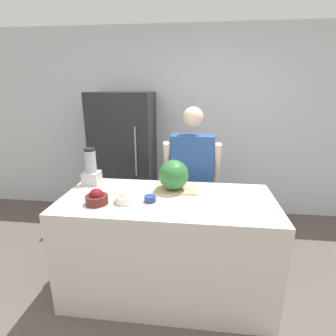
{
  "coord_description": "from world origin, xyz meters",
  "views": [
    {
      "loc": [
        0.24,
        -1.6,
        1.82
      ],
      "look_at": [
        0.0,
        0.45,
        1.18
      ],
      "focal_mm": 28.0,
      "sensor_mm": 36.0,
      "label": 1
    }
  ],
  "objects_px": {
    "bowl_cream": "(126,198)",
    "bowl_small_blue": "(150,199)",
    "refrigerator": "(125,158)",
    "blender": "(91,169)",
    "bowl_cherries": "(97,198)",
    "person": "(191,181)",
    "watermelon": "(174,175)"
  },
  "relations": [
    {
      "from": "bowl_cream",
      "to": "person",
      "type": "bearing_deg",
      "value": 59.39
    },
    {
      "from": "refrigerator",
      "to": "blender",
      "type": "height_order",
      "value": "refrigerator"
    },
    {
      "from": "person",
      "to": "bowl_cream",
      "type": "bearing_deg",
      "value": -120.61
    },
    {
      "from": "refrigerator",
      "to": "blender",
      "type": "xyz_separation_m",
      "value": [
        0.0,
        -1.13,
        0.19
      ]
    },
    {
      "from": "refrigerator",
      "to": "bowl_cream",
      "type": "relative_size",
      "value": 10.08
    },
    {
      "from": "person",
      "to": "watermelon",
      "type": "height_order",
      "value": "person"
    },
    {
      "from": "blender",
      "to": "bowl_cherries",
      "type": "bearing_deg",
      "value": -63.58
    },
    {
      "from": "watermelon",
      "to": "bowl_small_blue",
      "type": "relative_size",
      "value": 2.81
    },
    {
      "from": "bowl_cherries",
      "to": "bowl_small_blue",
      "type": "xyz_separation_m",
      "value": [
        0.41,
        0.09,
        -0.03
      ]
    },
    {
      "from": "refrigerator",
      "to": "bowl_small_blue",
      "type": "bearing_deg",
      "value": -66.94
    },
    {
      "from": "refrigerator",
      "to": "person",
      "type": "bearing_deg",
      "value": -34.94
    },
    {
      "from": "bowl_small_blue",
      "to": "refrigerator",
      "type": "bearing_deg",
      "value": 113.06
    },
    {
      "from": "person",
      "to": "watermelon",
      "type": "bearing_deg",
      "value": -104.87
    },
    {
      "from": "watermelon",
      "to": "bowl_cherries",
      "type": "relative_size",
      "value": 1.51
    },
    {
      "from": "bowl_cream",
      "to": "blender",
      "type": "xyz_separation_m",
      "value": [
        -0.44,
        0.37,
        0.11
      ]
    },
    {
      "from": "person",
      "to": "blender",
      "type": "distance_m",
      "value": 1.08
    },
    {
      "from": "watermelon",
      "to": "bowl_cream",
      "type": "relative_size",
      "value": 1.54
    },
    {
      "from": "person",
      "to": "watermelon",
      "type": "relative_size",
      "value": 6.08
    },
    {
      "from": "person",
      "to": "bowl_small_blue",
      "type": "height_order",
      "value": "person"
    },
    {
      "from": "person",
      "to": "watermelon",
      "type": "distance_m",
      "value": 0.62
    },
    {
      "from": "watermelon",
      "to": "bowl_cherries",
      "type": "distance_m",
      "value": 0.68
    },
    {
      "from": "person",
      "to": "bowl_small_blue",
      "type": "xyz_separation_m",
      "value": [
        -0.31,
        -0.82,
        0.13
      ]
    },
    {
      "from": "bowl_cherries",
      "to": "person",
      "type": "bearing_deg",
      "value": 51.35
    },
    {
      "from": "bowl_cherries",
      "to": "bowl_cream",
      "type": "height_order",
      "value": "bowl_cherries"
    },
    {
      "from": "refrigerator",
      "to": "bowl_cherries",
      "type": "bearing_deg",
      "value": -82.2
    },
    {
      "from": "bowl_cream",
      "to": "bowl_small_blue",
      "type": "bearing_deg",
      "value": 9.5
    },
    {
      "from": "refrigerator",
      "to": "bowl_cream",
      "type": "height_order",
      "value": "refrigerator"
    },
    {
      "from": "bowl_cream",
      "to": "bowl_cherries",
      "type": "bearing_deg",
      "value": -165.39
    },
    {
      "from": "blender",
      "to": "bowl_cream",
      "type": "bearing_deg",
      "value": -40.42
    },
    {
      "from": "bowl_cream",
      "to": "bowl_small_blue",
      "type": "height_order",
      "value": "bowl_cream"
    },
    {
      "from": "bowl_cherries",
      "to": "blender",
      "type": "bearing_deg",
      "value": 116.42
    },
    {
      "from": "person",
      "to": "blender",
      "type": "bearing_deg",
      "value": -153.08
    }
  ]
}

